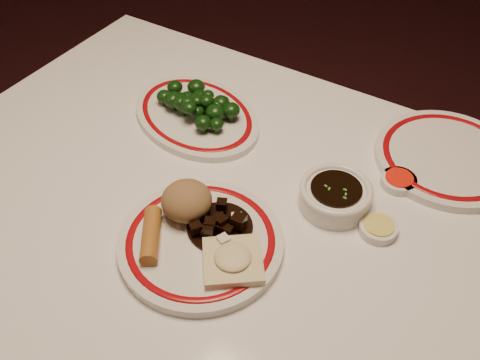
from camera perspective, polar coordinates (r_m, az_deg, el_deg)
name	(u,v)px	position (r m, az deg, el deg)	size (l,w,h in m)	color
dining_table	(224,244)	(0.99, -1.67, -6.87)	(1.20, 0.90, 0.75)	white
main_plate	(201,242)	(0.87, -4.20, -6.63)	(0.31, 0.31, 0.02)	silver
rice_mound	(187,201)	(0.88, -5.71, -2.21)	(0.08, 0.08, 0.06)	olive
spring_roll	(151,235)	(0.86, -9.48, -5.80)	(0.03, 0.03, 0.10)	#A76A29
fried_wonton	(233,260)	(0.82, -0.76, -8.50)	(0.13, 0.13, 0.03)	beige
stirfry_heap	(219,225)	(0.86, -2.29, -4.78)	(0.11, 0.11, 0.03)	black
broccoli_plate	(196,115)	(1.11, -4.68, 6.89)	(0.35, 0.33, 0.02)	silver
broccoli_pile	(196,103)	(1.09, -4.72, 8.17)	(0.18, 0.13, 0.05)	#23471C
soy_bowl	(335,197)	(0.93, 10.10, -1.76)	(0.12, 0.12, 0.04)	silver
sweet_sour_dish	(399,181)	(1.00, 16.55, -0.10)	(0.06, 0.06, 0.02)	silver
mustard_dish	(378,228)	(0.91, 14.53, -4.99)	(0.06, 0.06, 0.02)	silver
far_plate	(448,157)	(1.08, 21.27, 2.31)	(0.35, 0.35, 0.02)	silver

